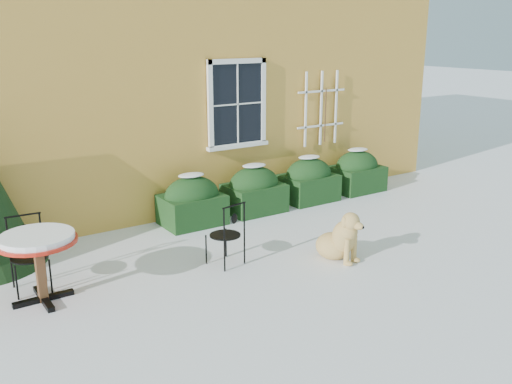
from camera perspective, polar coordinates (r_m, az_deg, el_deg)
ground at (r=8.23m, az=3.92°, el=-7.62°), size 80.00×80.00×0.00m
house at (r=13.76m, az=-14.59°, el=15.12°), size 12.40×8.40×6.40m
hedge_row at (r=10.97m, az=2.64°, el=0.65°), size 4.95×0.80×0.91m
bistro_table at (r=7.48m, az=-20.99°, el=-5.05°), size 0.96×0.96×0.89m
patio_chair_near at (r=8.19m, az=-2.92°, el=-4.19°), size 0.50×0.49×0.94m
patio_chair_far at (r=7.97m, az=-21.79°, el=-5.77°), size 0.48×0.47×0.99m
dog at (r=8.49m, az=8.42°, el=-4.72°), size 0.60×0.89×0.79m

